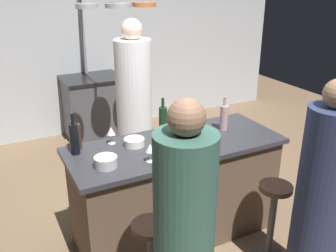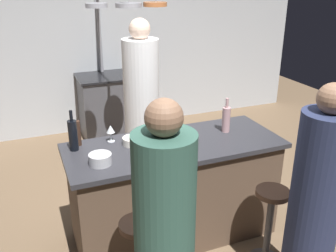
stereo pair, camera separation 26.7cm
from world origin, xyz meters
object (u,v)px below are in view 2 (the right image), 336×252
wine_bottle_dark (73,135)px  mixing_bowl_steel (100,159)px  guest_right (314,208)px  wine_glass_near_right_guest (145,148)px  stove_range (108,106)px  wine_bottle_red (164,119)px  chef (142,110)px  wine_glass_by_chef (154,140)px  pepper_mill (78,133)px  mixing_bowl_ceramic (133,141)px  wine_bottle_rose (226,119)px  wine_glass_near_left_guest (111,130)px  guest_left (164,246)px  bar_stool_right (269,224)px

wine_bottle_dark → mixing_bowl_steel: bearing=-65.9°
guest_right → wine_glass_near_right_guest: guest_right is taller
stove_range → wine_glass_near_right_guest: (-0.33, -2.65, 0.56)m
stove_range → guest_right: (0.59, -3.44, 0.30)m
guest_right → wine_bottle_red: 1.40m
chef → wine_bottle_dark: (-0.85, -0.88, 0.20)m
chef → wine_glass_near_right_guest: (-0.39, -1.26, 0.17)m
mixing_bowl_steel → stove_range: bearing=75.9°
wine_glass_by_chef → pepper_mill: bearing=146.1°
mixing_bowl_ceramic → mixing_bowl_steel: bearing=-142.7°
stove_range → chef: (0.06, -1.39, 0.39)m
wine_bottle_rose → wine_glass_near_right_guest: size_ratio=2.11×
pepper_mill → wine_glass_near_left_guest: pepper_mill is taller
wine_glass_by_chef → wine_bottle_rose: bearing=12.5°
guest_right → mixing_bowl_ceramic: bearing=129.5°
guest_right → wine_bottle_rose: bearing=94.1°
guest_right → wine_glass_by_chef: size_ratio=11.04×
wine_glass_near_left_guest → wine_glass_near_right_guest: bearing=-71.0°
guest_left → wine_glass_near_left_guest: 1.25m
guest_left → wine_glass_near_right_guest: (0.15, 0.79, 0.24)m
guest_right → wine_glass_by_chef: (-0.80, 0.91, 0.26)m
bar_stool_right → mixing_bowl_steel: mixing_bowl_steel is taller
bar_stool_right → wine_bottle_dark: wine_bottle_dark is taller
pepper_mill → wine_bottle_rose: wine_bottle_rose is taller
stove_range → guest_left: guest_left is taller
chef → wine_bottle_rose: bearing=-65.3°
wine_bottle_red → guest_right: bearing=-64.4°
chef → wine_glass_by_chef: 1.20m
guest_left → wine_glass_near_left_guest: guest_left is taller
wine_glass_near_left_guest → chef: bearing=56.9°
stove_range → mixing_bowl_ceramic: mixing_bowl_ceramic is taller
wine_bottle_rose → mixing_bowl_steel: 1.18m
wine_bottle_rose → pepper_mill: bearing=171.2°
guest_right → wine_glass_by_chef: bearing=131.6°
wine_bottle_red → wine_bottle_dark: (-0.79, -0.06, 0.01)m
stove_range → wine_bottle_rose: bearing=-77.7°
wine_glass_near_left_guest → mixing_bowl_steel: size_ratio=0.86×
wine_glass_near_left_guest → mixing_bowl_steel: wine_glass_near_left_guest is taller
wine_glass_near_left_guest → wine_glass_near_right_guest: size_ratio=1.00×
stove_range → wine_glass_by_chef: wine_glass_by_chef is taller
stove_range → mixing_bowl_ceramic: bearing=-97.9°
guest_left → wine_bottle_rose: 1.48m
wine_bottle_rose → wine_bottle_dark: 1.31m
wine_bottle_red → mixing_bowl_ceramic: bearing=-158.6°
bar_stool_right → wine_bottle_red: 1.21m
mixing_bowl_steel → guest_left: bearing=-78.9°
stove_range → wine_bottle_dark: wine_bottle_dark is taller
wine_bottle_rose → wine_glass_by_chef: wine_bottle_rose is taller
mixing_bowl_steel → mixing_bowl_ceramic: bearing=37.3°
chef → guest_right: chef is taller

